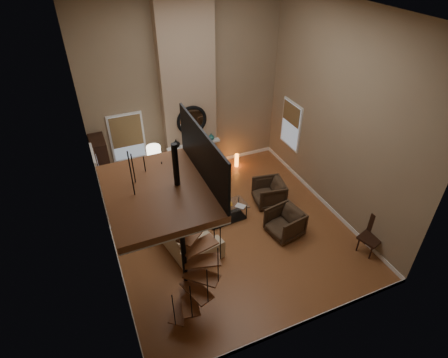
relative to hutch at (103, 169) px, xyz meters
name	(u,v)px	position (x,y,z in m)	size (l,w,h in m)	color
ground	(230,229)	(2.78, -2.83, -0.95)	(6.00, 6.50, 0.01)	#AC6737
back_wall	(186,90)	(2.78, 0.42, 1.80)	(6.00, 0.02, 5.50)	#8C775A
front_wall	(313,231)	(2.78, -6.08, 1.80)	(6.00, 0.02, 5.50)	#8C775A
left_wall	(96,169)	(-0.22, -2.83, 1.80)	(0.02, 6.50, 5.50)	#8C775A
right_wall	(338,117)	(5.78, -2.83, 1.80)	(0.02, 6.50, 5.50)	#8C775A
ceiling	(233,11)	(2.78, -2.83, 4.54)	(6.00, 6.50, 0.01)	silver
baseboard_back	(191,166)	(2.78, 0.41, -0.89)	(6.00, 0.02, 0.12)	white
baseboard_front	(294,327)	(2.78, -6.07, -0.89)	(6.00, 0.02, 0.12)	white
baseboard_left	(118,260)	(-0.21, -2.83, -0.89)	(0.02, 6.50, 0.12)	white
baseboard_right	(322,200)	(5.77, -2.83, -0.89)	(0.02, 6.50, 0.12)	white
chimney_breast	(188,93)	(2.78, 0.23, 1.80)	(1.60, 0.38, 5.50)	tan
hearth	(198,178)	(2.78, -0.26, -0.93)	(1.50, 0.60, 0.04)	black
firebox	(194,160)	(2.78, 0.03, -0.40)	(0.95, 0.02, 0.72)	black
mantel	(194,145)	(2.78, -0.05, 0.20)	(1.70, 0.18, 0.06)	white
mirror_frame	(192,121)	(2.78, 0.01, 1.00)	(0.94, 0.94, 0.10)	black
mirror_disc	(192,120)	(2.78, 0.02, 1.00)	(0.80, 0.80, 0.01)	white
vase_left	(176,143)	(2.23, -0.01, 0.35)	(0.24, 0.24, 0.25)	black
vase_right	(211,137)	(3.38, -0.01, 0.33)	(0.20, 0.20, 0.21)	#17514C
window_back	(127,137)	(0.88, 0.39, 0.67)	(1.02, 0.06, 1.52)	white
window_right	(291,124)	(5.75, -0.83, 0.68)	(0.06, 1.02, 1.52)	white
entry_door	(101,187)	(-0.18, -1.03, 0.10)	(0.10, 1.05, 2.16)	white
loft	(163,188)	(0.73, -4.63, 2.29)	(1.70, 2.20, 1.09)	brown
spiral_stair	(184,245)	(1.00, -4.62, 0.83)	(1.47, 1.47, 4.06)	black
hutch	(103,169)	(0.00, 0.00, 0.00)	(0.41, 0.88, 1.96)	black
sofa	(177,223)	(1.44, -2.46, -0.55)	(2.80, 1.09, 0.82)	#C8B08B
armchair_near	(271,192)	(4.37, -2.25, -0.60)	(0.82, 0.84, 0.77)	#3B291B
armchair_far	(287,222)	(4.12, -3.53, -0.60)	(0.81, 0.84, 0.76)	#3B291B
coffee_table	(226,212)	(2.84, -2.44, -0.67)	(1.22, 0.68, 0.45)	silver
bowl	(225,205)	(2.84, -2.39, -0.45)	(0.36, 0.36, 0.09)	#C58222
book	(240,207)	(3.19, -2.59, -0.49)	(0.20, 0.26, 0.03)	gray
floor_lamp	(154,156)	(1.41, -0.62, 0.46)	(0.40, 0.40, 1.71)	black
accent_lamp	(237,160)	(4.24, -0.11, -0.70)	(0.13, 0.13, 0.46)	orange
side_chair	(373,234)	(5.72, -4.93, -0.42)	(0.61, 0.61, 1.01)	black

